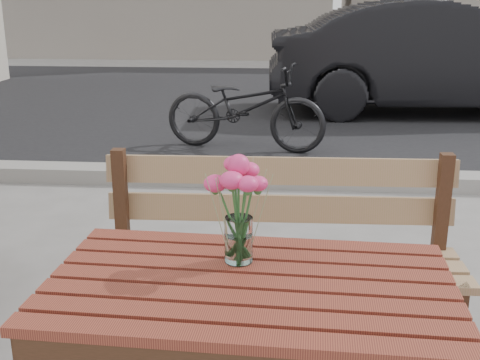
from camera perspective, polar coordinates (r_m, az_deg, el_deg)
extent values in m
cube|color=black|center=(8.73, 4.13, 7.49)|extent=(30.00, 8.00, 0.00)
cube|color=gray|center=(4.81, 3.45, 0.21)|extent=(30.00, 0.25, 0.12)
cube|color=#571E16|center=(1.70, 0.94, -9.93)|extent=(1.16, 0.71, 0.03)
cube|color=#321F10|center=(2.22, -12.10, -13.68)|extent=(0.06, 0.06, 0.67)
cube|color=#321F10|center=(2.14, 16.25, -15.25)|extent=(0.06, 0.06, 0.67)
cube|color=#9C7E51|center=(2.36, 3.69, -8.10)|extent=(1.44, 0.43, 0.03)
cube|color=#9C7E51|center=(2.47, 3.77, -0.94)|extent=(1.43, 0.07, 0.39)
cube|color=#321F10|center=(2.40, -12.62, -13.94)|extent=(0.05, 0.05, 0.47)
cube|color=#321F10|center=(2.42, 19.76, -14.36)|extent=(0.05, 0.05, 0.47)
cube|color=#321F10|center=(2.59, -11.00, -6.49)|extent=(0.05, 0.05, 0.87)
cube|color=#321F10|center=(2.61, 18.25, -6.93)|extent=(0.05, 0.05, 0.87)
cylinder|color=white|center=(1.78, -0.13, -5.68)|extent=(0.08, 0.08, 0.14)
cylinder|color=#327135|center=(1.75, -0.14, -3.58)|extent=(0.05, 0.05, 0.28)
imported|color=black|center=(8.15, 18.24, 10.97)|extent=(4.32, 1.68, 1.40)
imported|color=black|center=(5.87, 0.46, 6.94)|extent=(1.68, 0.87, 0.84)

